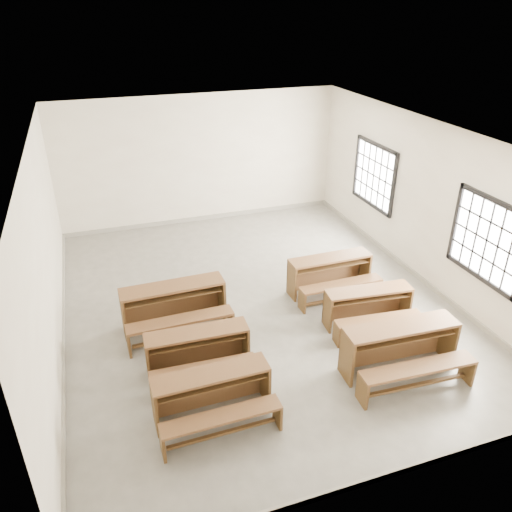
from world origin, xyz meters
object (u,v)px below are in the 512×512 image
object	(u,v)px
desk_set_0	(213,393)
desk_set_1	(198,349)
desk_set_3	(401,346)
desk_set_5	(331,272)
desk_set_2	(174,304)
desk_set_4	(369,305)

from	to	relation	value
desk_set_0	desk_set_1	size ratio (longest dim) A/B	1.00
desk_set_3	desk_set_5	world-z (taller)	desk_set_3
desk_set_2	desk_set_5	bearing A→B (deg)	2.44
desk_set_0	desk_set_4	distance (m)	3.39
desk_set_3	desk_set_1	bearing A→B (deg)	164.06
desk_set_2	desk_set_3	xyz separation A→B (m)	(3.05, -2.30, -0.00)
desk_set_4	desk_set_5	world-z (taller)	desk_set_5
desk_set_0	desk_set_4	xyz separation A→B (m)	(3.15, 1.25, -0.02)
desk_set_4	desk_set_5	distance (m)	1.24
desk_set_2	desk_set_3	world-z (taller)	same
desk_set_0	desk_set_2	distance (m)	2.29
desk_set_2	desk_set_5	xyz separation A→B (m)	(3.11, 0.19, -0.04)
desk_set_2	desk_set_5	world-z (taller)	desk_set_2
desk_set_0	desk_set_1	bearing A→B (deg)	87.41
desk_set_1	desk_set_2	size ratio (longest dim) A/B	0.89
desk_set_0	desk_set_2	world-z (taller)	desk_set_2
desk_set_0	desk_set_5	xyz separation A→B (m)	(3.02, 2.48, 0.01)
desk_set_5	desk_set_3	bearing A→B (deg)	-91.73
desk_set_4	desk_set_5	bearing A→B (deg)	101.84
desk_set_2	desk_set_5	size ratio (longest dim) A/B	1.10
desk_set_1	desk_set_5	bearing A→B (deg)	28.80
desk_set_1	desk_set_0	bearing A→B (deg)	-89.42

